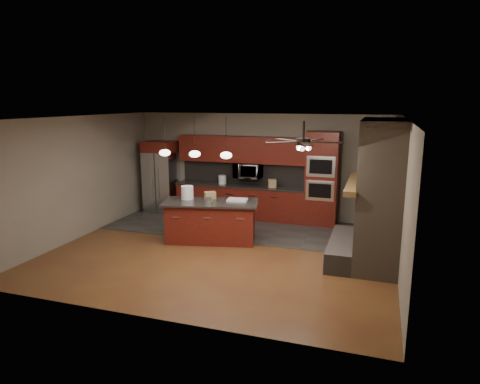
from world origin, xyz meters
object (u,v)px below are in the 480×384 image
at_px(kitchen_island, 211,221).
at_px(oven_tower, 322,179).
at_px(counter_bucket, 222,180).
at_px(cardboard_box, 210,195).
at_px(paint_can, 208,201).
at_px(microwave, 248,170).
at_px(refrigerator, 161,177).
at_px(white_bucket, 187,192).
at_px(paint_tray, 237,200).
at_px(counter_box, 272,183).

bearing_deg(kitchen_island, oven_tower, 31.35).
bearing_deg(counter_bucket, cardboard_box, -78.14).
bearing_deg(oven_tower, paint_can, -133.13).
height_order(microwave, counter_bucket, microwave).
xyz_separation_m(paint_can, counter_bucket, (-0.53, 2.32, 0.04)).
distance_m(refrigerator, paint_can, 3.25).
bearing_deg(white_bucket, paint_tray, 8.65).
bearing_deg(microwave, counter_bucket, -176.02).
bearing_deg(cardboard_box, oven_tower, 4.41).
height_order(white_bucket, counter_bucket, white_bucket).
bearing_deg(cardboard_box, microwave, 45.87).
xyz_separation_m(refrigerator, paint_can, (2.36, -2.24, -0.03)).
relative_size(white_bucket, counter_box, 1.40).
height_order(microwave, counter_box, microwave).
bearing_deg(oven_tower, microwave, 178.34).
xyz_separation_m(microwave, refrigerator, (-2.55, -0.13, -0.29)).
height_order(kitchen_island, counter_box, counter_box).
distance_m(kitchen_island, counter_bucket, 2.25).
height_order(oven_tower, paint_tray, oven_tower).
distance_m(cardboard_box, counter_bucket, 1.90).
height_order(kitchen_island, counter_bucket, counter_bucket).
xyz_separation_m(paint_tray, counter_bucket, (-1.06, 1.87, 0.08)).
xyz_separation_m(refrigerator, paint_tray, (2.89, -1.79, -0.07)).
bearing_deg(paint_can, cardboard_box, 106.77).
relative_size(kitchen_island, counter_box, 10.52).
height_order(microwave, paint_tray, microwave).
height_order(paint_can, counter_box, counter_box).
bearing_deg(paint_tray, white_bucket, -178.74).
distance_m(microwave, paint_tray, 1.98).
bearing_deg(oven_tower, counter_box, -178.10).
bearing_deg(white_bucket, counter_box, 52.92).
distance_m(kitchen_island, white_bucket, 0.86).
bearing_deg(white_bucket, cardboard_box, 21.10).
distance_m(microwave, cardboard_box, 1.96).
bearing_deg(oven_tower, white_bucket, -143.88).
relative_size(counter_bucket, counter_box, 1.11).
bearing_deg(refrigerator, paint_can, -43.50).
distance_m(paint_tray, cardboard_box, 0.67).
relative_size(refrigerator, cardboard_box, 8.08).
xyz_separation_m(microwave, paint_tray, (0.34, -1.92, -0.36)).
bearing_deg(kitchen_island, microwave, 71.82).
distance_m(cardboard_box, counter_box, 2.07).
bearing_deg(refrigerator, paint_tray, -31.75).
distance_m(refrigerator, white_bucket, 2.62).
distance_m(kitchen_island, paint_tray, 0.77).
relative_size(paint_can, counter_box, 0.86).
distance_m(microwave, paint_can, 2.40).
distance_m(refrigerator, counter_bucket, 1.83).
bearing_deg(cardboard_box, paint_tray, -35.32).
height_order(microwave, paint_can, microwave).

